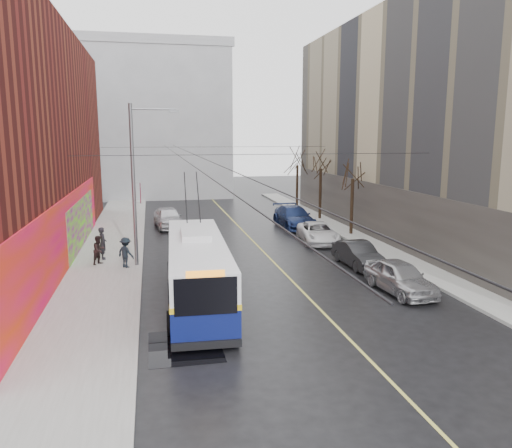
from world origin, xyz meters
The scene contains 22 objects.
ground centered at (0.00, 0.00, 0.00)m, with size 140.00×140.00×0.00m, color black.
sidewalk_left centered at (-8.00, 12.00, 0.07)m, with size 4.00×60.00×0.15m, color gray.
sidewalk_right centered at (9.00, 12.00, 0.07)m, with size 2.00×60.00×0.15m, color gray.
lane_line centered at (1.50, 14.00, 0.00)m, with size 0.12×50.00×0.01m, color #BFB74C.
building_right centered at (16.99, 14.00, 7.99)m, with size 14.06×36.00×16.00m.
building_far centered at (-6.00, 44.99, 9.02)m, with size 20.50×12.10×18.00m.
streetlight_pole centered at (-6.14, 10.00, 4.85)m, with size 2.65×0.60×9.00m.
catenary_wires centered at (-2.54, 14.77, 6.25)m, with size 18.00×60.00×0.22m.
tree_near centered at (9.00, 16.00, 4.98)m, with size 3.20×3.20×6.40m.
tree_mid centered at (9.00, 23.00, 5.25)m, with size 3.20×3.20×6.68m.
tree_far centered at (9.00, 30.00, 5.14)m, with size 3.20×3.20×6.57m.
puddle centered at (-4.40, -1.32, 0.00)m, with size 2.52×3.06×0.01m, color black.
pigeons_flying centered at (-2.32, 10.43, 7.15)m, with size 3.15×3.92×1.61m.
trolleybus centered at (-3.49, 3.51, 1.49)m, with size 3.01×11.44×5.38m.
parked_car_a centered at (5.93, 2.74, 0.76)m, with size 1.80×4.48×1.52m, color #ACADB1.
parked_car_b centered at (5.93, 7.61, 0.70)m, with size 1.49×4.26×1.40m, color black.
parked_car_c centered at (5.80, 14.18, 0.69)m, with size 2.30×4.98×1.38m, color silver.
parked_car_d centered at (5.80, 20.06, 0.84)m, with size 2.35×5.78×1.68m, color navy.
following_car centered at (-4.12, 21.96, 0.83)m, with size 1.96×4.88×1.66m, color silver.
pedestrian_a centered at (-8.25, 11.76, 1.10)m, with size 0.69×0.45×1.89m, color black.
pedestrian_b centered at (-8.36, 10.55, 0.97)m, with size 0.79×0.62×1.64m, color black.
pedestrian_c centered at (-6.85, 9.54, 0.99)m, with size 1.08×0.62×1.68m, color black.
Camera 1 is at (-5.37, -17.96, 7.33)m, focal length 35.00 mm.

